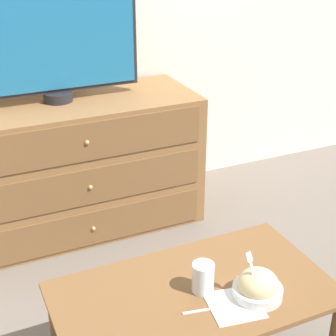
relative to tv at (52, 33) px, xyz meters
The scene contains 8 objects.
ground_plane 1.15m from the tv, 64.02° to the left, with size 12.00×12.00×0.00m, color #70665B.
dresser 0.74m from the tv, 33.36° to the right, with size 1.37×0.58×0.76m.
tv is the anchor object (origin of this frame).
coffee_table 1.52m from the tv, 83.43° to the right, with size 1.01×0.57×0.41m.
takeout_bowl 1.61m from the tv, 76.50° to the right, with size 0.18×0.18×0.18m.
drink_cup 1.49m from the tv, 82.22° to the right, with size 0.08×0.08×0.11m.
napkin 1.62m from the tv, 80.43° to the right, with size 0.20×0.20×0.00m.
knife 1.59m from the tv, 84.30° to the right, with size 0.17×0.04×0.01m.
Camera 1 is at (-0.68, -2.90, 1.63)m, focal length 55.00 mm.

